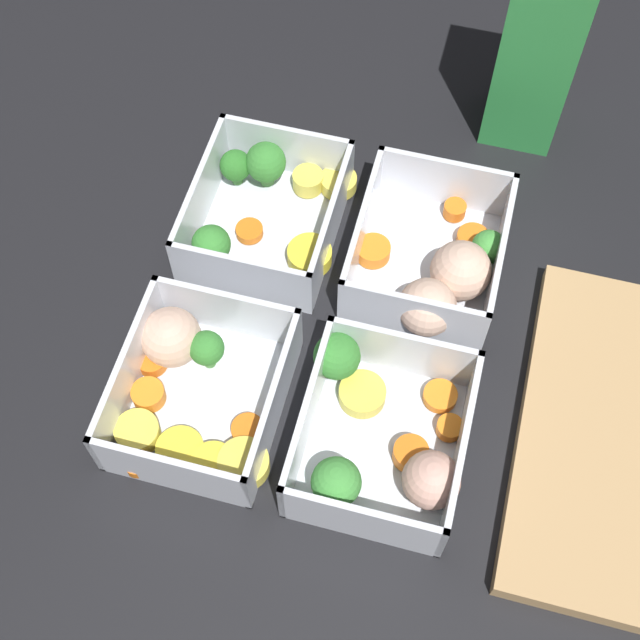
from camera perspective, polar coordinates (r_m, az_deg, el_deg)
ground_plane at (r=0.75m, az=0.00°, el=-0.76°), size 4.00×4.00×0.00m
container_near_left at (r=0.79m, az=-3.52°, el=7.09°), size 0.16×0.13×0.06m
container_near_right at (r=0.71m, az=-8.20°, el=-4.23°), size 0.15×0.14×0.06m
container_far_left at (r=0.76m, az=7.60°, el=3.33°), size 0.16×0.13×0.06m
container_far_right at (r=0.68m, az=3.96°, el=-7.56°), size 0.15×0.14×0.06m
juice_carton at (r=0.83m, az=13.79°, el=16.51°), size 0.07×0.07×0.20m
cutting_board at (r=0.74m, az=19.60°, el=-7.45°), size 0.28×0.18×0.02m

